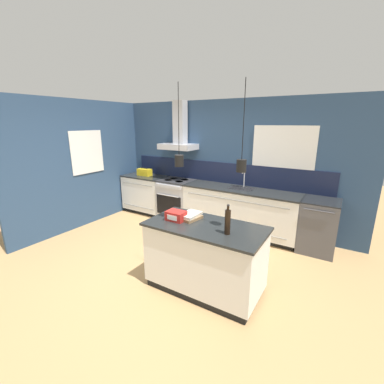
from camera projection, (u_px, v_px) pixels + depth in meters
The scene contains 12 objects.
ground_plane at pixel (164, 262), 4.10m from camera, with size 16.00×16.00×0.00m, color tan.
wall_back at pixel (218, 161), 5.42m from camera, with size 5.60×2.42×2.60m.
wall_left at pixel (93, 163), 5.56m from camera, with size 0.08×3.80×2.60m.
counter_run_left at pixel (147, 193), 6.30m from camera, with size 1.08×0.64×0.91m.
counter_run_sink at pixel (239, 211), 5.08m from camera, with size 2.29×0.64×1.24m.
oven_range at pixel (177, 199), 5.83m from camera, with size 0.74×0.66×0.91m.
dishwasher at pixel (318, 226), 4.36m from camera, with size 0.58×0.65×0.91m.
kitchen_island at pixel (205, 257), 3.33m from camera, with size 1.51×0.77×0.91m.
bottle_on_island at pixel (228, 222), 2.92m from camera, with size 0.07×0.07×0.36m.
book_stack at pixel (190, 216), 3.42m from camera, with size 0.30×0.34×0.07m.
red_supply_box at pixel (176, 216), 3.36m from camera, with size 0.25×0.18×0.12m.
yellow_toolbox at pixel (144, 172), 6.17m from camera, with size 0.34×0.18×0.19m.
Camera 1 is at (2.29, -2.89, 2.16)m, focal length 24.00 mm.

